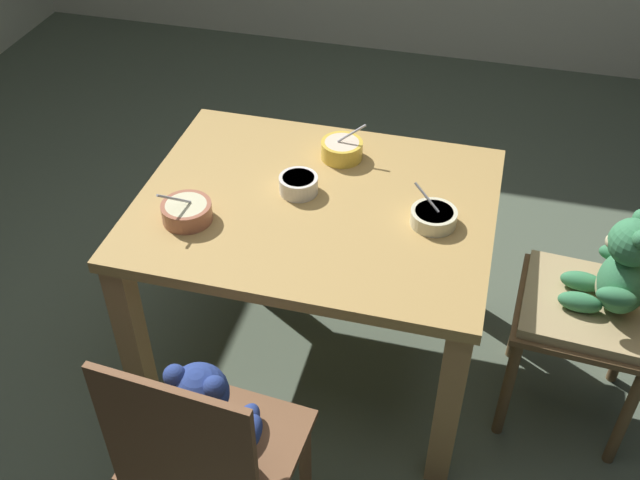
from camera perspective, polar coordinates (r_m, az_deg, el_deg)
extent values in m
cube|color=#525D4B|center=(2.81, -0.26, -8.91)|extent=(5.20, 5.20, 0.04)
cube|color=tan|center=(2.32, -0.31, 2.60)|extent=(1.10, 0.87, 0.04)
cube|color=tan|center=(2.45, -14.07, -7.60)|extent=(0.07, 0.07, 0.67)
cube|color=tan|center=(2.25, 9.74, -12.47)|extent=(0.07, 0.07, 0.67)
cube|color=tan|center=(2.96, -7.72, 3.04)|extent=(0.07, 0.07, 0.67)
cube|color=tan|center=(2.79, 11.68, -0.10)|extent=(0.07, 0.07, 0.67)
cube|color=brown|center=(2.02, -7.69, -15.30)|extent=(0.44, 0.39, 0.02)
cube|color=brown|center=(1.75, -10.81, -15.39)|extent=(0.38, 0.05, 0.43)
cylinder|color=brown|center=(2.24, -1.14, -17.00)|extent=(0.04, 0.04, 0.44)
cylinder|color=brown|center=(2.33, -9.64, -14.37)|extent=(0.04, 0.04, 0.44)
ellipsoid|color=navy|center=(1.89, -8.85, -14.72)|extent=(0.20, 0.17, 0.22)
ellipsoid|color=beige|center=(1.92, -8.12, -13.74)|extent=(0.11, 0.06, 0.13)
sphere|color=navy|center=(1.77, -9.23, -11.46)|extent=(0.14, 0.14, 0.14)
ellipsoid|color=beige|center=(1.80, -8.48, -10.51)|extent=(0.06, 0.05, 0.04)
sphere|color=navy|center=(1.70, -8.05, -11.07)|extent=(0.05, 0.05, 0.05)
sphere|color=navy|center=(1.74, -11.04, -10.14)|extent=(0.05, 0.05, 0.05)
ellipsoid|color=navy|center=(1.85, -5.56, -14.66)|extent=(0.07, 0.13, 0.06)
ellipsoid|color=navy|center=(1.91, -11.52, -12.74)|extent=(0.07, 0.13, 0.06)
ellipsoid|color=navy|center=(1.99, -5.80, -13.94)|extent=(0.08, 0.15, 0.07)
ellipsoid|color=navy|center=(2.02, -8.55, -13.08)|extent=(0.08, 0.15, 0.07)
cube|color=brown|center=(2.45, 19.63, -5.17)|extent=(0.44, 0.44, 0.02)
cylinder|color=brown|center=(2.72, 15.08, -5.37)|extent=(0.04, 0.04, 0.44)
cylinder|color=brown|center=(2.48, 14.12, -10.90)|extent=(0.04, 0.04, 0.44)
cylinder|color=brown|center=(2.75, 22.42, -6.82)|extent=(0.04, 0.04, 0.44)
cylinder|color=brown|center=(2.52, 22.29, -12.42)|extent=(0.04, 0.04, 0.44)
cube|color=tan|center=(2.43, 19.77, -4.70)|extent=(0.41, 0.40, 0.04)
ellipsoid|color=#3B8253|center=(2.36, 22.12, -3.02)|extent=(0.16, 0.18, 0.20)
ellipsoid|color=#C8BD8E|center=(2.36, 20.94, -2.97)|extent=(0.06, 0.10, 0.12)
sphere|color=#3B8253|center=(2.26, 22.81, -0.16)|extent=(0.14, 0.14, 0.14)
ellipsoid|color=#C8BD8E|center=(2.26, 21.54, -0.11)|extent=(0.05, 0.06, 0.04)
ellipsoid|color=#3B8253|center=(2.42, 21.82, -0.98)|extent=(0.12, 0.06, 0.06)
ellipsoid|color=#3B8253|center=(2.27, 21.70, -4.07)|extent=(0.12, 0.06, 0.06)
ellipsoid|color=#3B8253|center=(2.43, 19.37, -3.00)|extent=(0.13, 0.07, 0.06)
ellipsoid|color=#3B8253|center=(2.36, 19.24, -4.51)|extent=(0.13, 0.07, 0.06)
cylinder|color=#B0694E|center=(2.26, -10.13, 2.13)|extent=(0.15, 0.15, 0.06)
cylinder|color=#B0694E|center=(2.27, -10.07, 1.66)|extent=(0.08, 0.08, 0.01)
cylinder|color=beige|center=(2.24, -10.20, 2.59)|extent=(0.12, 0.12, 0.01)
cylinder|color=#BCBCC1|center=(2.21, -11.09, 3.11)|extent=(0.07, 0.09, 0.08)
ellipsoid|color=#BCBCC1|center=(2.25, -9.94, 2.63)|extent=(0.04, 0.04, 0.01)
cylinder|color=beige|center=(2.23, 8.67, 1.73)|extent=(0.14, 0.14, 0.05)
cylinder|color=beige|center=(2.25, 8.63, 1.37)|extent=(0.08, 0.08, 0.01)
cylinder|color=#C5BD84|center=(2.22, 8.72, 2.10)|extent=(0.11, 0.11, 0.01)
cylinder|color=#BCBCC1|center=(2.21, 8.15, 3.20)|extent=(0.09, 0.05, 0.07)
ellipsoid|color=#BCBCC1|center=(2.22, 8.93, 1.94)|extent=(0.04, 0.03, 0.01)
cylinder|color=yellow|center=(2.49, 1.68, 6.91)|extent=(0.14, 0.14, 0.06)
cylinder|color=yellow|center=(2.50, 1.66, 6.42)|extent=(0.08, 0.08, 0.01)
cylinder|color=beige|center=(2.48, 1.69, 7.39)|extent=(0.11, 0.11, 0.01)
cylinder|color=#BCBCC1|center=(2.46, 2.44, 8.14)|extent=(0.09, 0.03, 0.07)
ellipsoid|color=#BCBCC1|center=(2.48, 1.44, 7.32)|extent=(0.04, 0.03, 0.01)
cylinder|color=silver|center=(2.33, -1.65, 4.26)|extent=(0.12, 0.12, 0.06)
cylinder|color=silver|center=(2.35, -1.64, 3.81)|extent=(0.07, 0.07, 0.01)
cylinder|color=beige|center=(2.32, -1.66, 4.72)|extent=(0.10, 0.10, 0.01)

